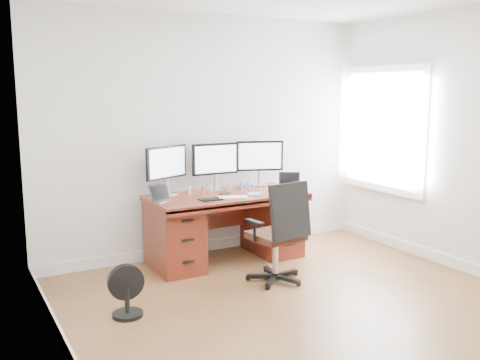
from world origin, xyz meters
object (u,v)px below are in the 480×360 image
floor_fan (127,292)px  office_chair (279,249)px  keyboard (234,197)px  monitor_center (215,161)px  desk (225,225)px

floor_fan → office_chair: bearing=5.5°
office_chair → floor_fan: office_chair is taller
floor_fan → keyboard: (1.38, 0.68, 0.54)m
office_chair → monitor_center: 1.34m
floor_fan → monitor_center: size_ratio=0.80×
office_chair → floor_fan: (-1.54, -0.07, -0.12)m
desk → floor_fan: bearing=-146.5°
office_chair → keyboard: bearing=99.0°
keyboard → floor_fan: bearing=-133.5°
floor_fan → keyboard: keyboard is taller
floor_fan → keyboard: bearing=29.3°
floor_fan → monitor_center: bearing=42.7°
desk → keyboard: (-0.03, -0.25, 0.36)m
desk → office_chair: size_ratio=1.69×
desk → office_chair: bearing=-81.1°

